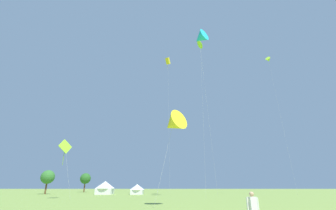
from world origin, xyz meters
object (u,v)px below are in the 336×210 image
object	(u,v)px
kite_cyan_delta	(201,38)
tree_distant_right	(87,179)
kite_yellow_delta	(174,124)
festival_tent_center	(106,187)
kite_lime_diamond	(66,147)
kite_lime_delta	(270,60)
tree_distant_left	(49,177)
kite_lime_parafoil	(201,45)
kite_yellow_box	(169,61)
festival_tent_left	(138,189)

from	to	relation	value
kite_cyan_delta	tree_distant_right	xyz separation A→B (m)	(-37.56, 43.61, -29.12)
kite_yellow_delta	festival_tent_center	size ratio (longest dim) A/B	2.09
kite_lime_diamond	kite_yellow_delta	xyz separation A→B (m)	(18.77, -14.54, 0.37)
kite_lime_delta	tree_distant_right	world-z (taller)	kite_lime_delta
festival_tent_center	tree_distant_left	distance (m)	17.25
kite_lime_diamond	tree_distant_left	size ratio (longest dim) A/B	1.60
kite_lime_parafoil	festival_tent_center	bearing A→B (deg)	155.70
kite_yellow_delta	festival_tent_center	xyz separation A→B (m)	(-16.83, 36.45, -7.07)
kite_lime_parafoil	festival_tent_center	world-z (taller)	kite_lime_parafoil
kite_cyan_delta	festival_tent_center	bearing A→B (deg)	141.49
kite_yellow_box	festival_tent_center	bearing A→B (deg)	167.81
kite_yellow_box	tree_distant_left	bearing A→B (deg)	168.72
kite_lime_delta	kite_cyan_delta	bearing A→B (deg)	-145.91
kite_lime_diamond	tree_distant_left	distance (m)	29.35
kite_lime_delta	tree_distant_left	distance (m)	71.08
kite_cyan_delta	kite_lime_parafoil	distance (m)	8.46
kite_lime_delta	kite_yellow_delta	world-z (taller)	kite_lime_delta
kite_cyan_delta	kite_lime_parafoil	bearing A→B (deg)	82.02
kite_cyan_delta	tree_distant_left	distance (m)	54.53
festival_tent_center	kite_lime_diamond	bearing A→B (deg)	-95.06
kite_lime_diamond	kite_cyan_delta	bearing A→B (deg)	6.97
kite_yellow_delta	tree_distant_left	bearing A→B (deg)	130.37
kite_yellow_box	tree_distant_left	world-z (taller)	kite_yellow_box
kite_lime_delta	festival_tent_center	xyz separation A→B (m)	(-45.95, 3.66, -35.31)
kite_yellow_box	tree_distant_right	bearing A→B (deg)	136.77
kite_lime_diamond	tree_distant_right	world-z (taller)	kite_lime_diamond
tree_distant_right	kite_cyan_delta	bearing A→B (deg)	-49.26
kite_yellow_delta	kite_yellow_box	bearing A→B (deg)	91.12
kite_lime_parafoil	tree_distant_left	size ratio (longest dim) A/B	6.11
festival_tent_left	kite_cyan_delta	bearing A→B (deg)	-50.82
tree_distant_left	kite_lime_parafoil	bearing A→B (deg)	-18.93
kite_yellow_box	festival_tent_left	xyz separation A→B (m)	(-7.88, 3.50, -35.39)
kite_lime_delta	kite_yellow_box	bearing A→B (deg)	179.69
kite_lime_delta	kite_yellow_delta	bearing A→B (deg)	-131.61
kite_lime_parafoil	festival_tent_left	xyz separation A→B (m)	(-16.38, 11.14, -35.86)
kite_lime_delta	kite_lime_diamond	bearing A→B (deg)	-159.14
kite_cyan_delta	kite_yellow_delta	bearing A→B (deg)	-110.99
kite_yellow_box	festival_tent_left	distance (m)	36.43
festival_tent_center	tree_distant_right	size ratio (longest dim) A/B	0.76
kite_lime_parafoil	kite_yellow_delta	bearing A→B (deg)	-107.23
festival_tent_left	tree_distant_right	xyz separation A→B (m)	(-22.25, 24.83, 3.27)
tree_distant_right	tree_distant_left	bearing A→B (deg)	-97.41
kite_lime_parafoil	kite_yellow_box	world-z (taller)	kite_yellow_box
kite_cyan_delta	kite_yellow_box	size ratio (longest dim) A/B	0.94
tree_distant_right	kite_yellow_delta	bearing A→B (deg)	-63.33
kite_lime_delta	festival_tent_center	world-z (taller)	kite_lime_delta
kite_lime_delta	kite_lime_parafoil	world-z (taller)	kite_lime_delta
tree_distant_left	kite_yellow_delta	bearing A→B (deg)	-49.63
kite_yellow_box	festival_tent_left	size ratio (longest dim) A/B	9.95
festival_tent_center	kite_cyan_delta	bearing A→B (deg)	-38.51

